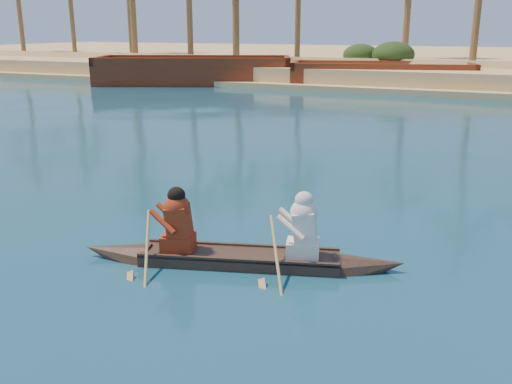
% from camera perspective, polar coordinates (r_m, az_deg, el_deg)
% --- Properties ---
extents(canoe, '(5.44, 2.21, 1.50)m').
position_cam_1_polar(canoe, '(9.60, -1.64, -5.60)').
color(canoe, '#402D22').
rests_on(canoe, ground).
extents(barge_left, '(14.06, 9.22, 2.23)m').
position_cam_1_polar(barge_left, '(41.05, -6.23, 11.78)').
color(barge_left, maroon).
rests_on(barge_left, ground).
extents(barge_mid, '(12.24, 6.76, 1.94)m').
position_cam_1_polar(barge_mid, '(39.13, 12.36, 11.14)').
color(barge_mid, maroon).
rests_on(barge_mid, ground).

